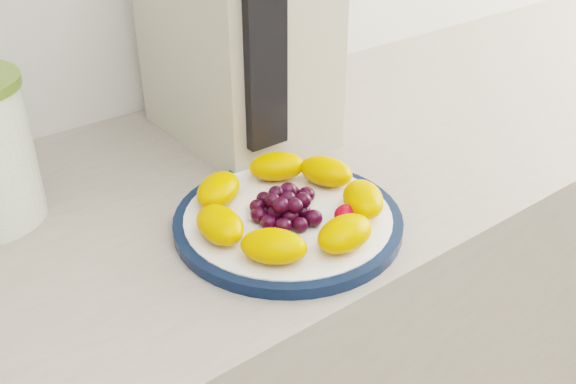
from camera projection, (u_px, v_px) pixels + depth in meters
plate_rim at (288, 221)px, 0.80m from camera, size 0.29×0.29×0.01m
plate_face at (288, 220)px, 0.80m from camera, size 0.26×0.26×0.02m
appliance_body at (236, 26)px, 0.95m from camera, size 0.20×0.28×0.35m
appliance_panel at (265, 55)px, 0.83m from camera, size 0.06×0.02×0.26m
fruit_plate at (291, 203)px, 0.79m from camera, size 0.25×0.24×0.04m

